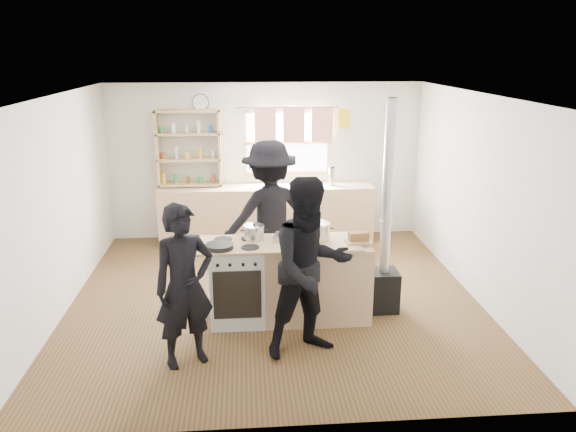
% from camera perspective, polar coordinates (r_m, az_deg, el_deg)
% --- Properties ---
extents(ground, '(5.00, 5.00, 0.01)m').
position_cam_1_polar(ground, '(7.12, -1.36, -8.34)').
color(ground, brown).
rests_on(ground, ground).
extents(back_counter, '(3.40, 0.55, 0.90)m').
position_cam_1_polar(back_counter, '(9.04, -2.18, 0.24)').
color(back_counter, tan).
rests_on(back_counter, ground).
extents(shelving_unit, '(1.00, 0.28, 1.20)m').
position_cam_1_polar(shelving_unit, '(8.95, -10.04, 6.82)').
color(shelving_unit, tan).
rests_on(shelving_unit, back_counter).
extents(thermos, '(0.10, 0.10, 0.28)m').
position_cam_1_polar(thermos, '(8.99, 4.47, 4.01)').
color(thermos, silver).
rests_on(thermos, back_counter).
extents(cooking_island, '(1.97, 0.64, 0.93)m').
position_cam_1_polar(cooking_island, '(6.44, 0.18, -6.57)').
color(cooking_island, silver).
rests_on(cooking_island, ground).
extents(skillet_greens, '(0.37, 0.37, 0.05)m').
position_cam_1_polar(skillet_greens, '(6.11, -6.98, -3.05)').
color(skillet_greens, black).
rests_on(skillet_greens, cooking_island).
extents(roast_tray, '(0.39, 0.32, 0.06)m').
position_cam_1_polar(roast_tray, '(6.32, 0.17, -2.16)').
color(roast_tray, silver).
rests_on(roast_tray, cooking_island).
extents(stockpot_stove, '(0.23, 0.23, 0.19)m').
position_cam_1_polar(stockpot_stove, '(6.34, -3.47, -1.67)').
color(stockpot_stove, silver).
rests_on(stockpot_stove, cooking_island).
extents(stockpot_counter, '(0.29, 0.29, 0.22)m').
position_cam_1_polar(stockpot_counter, '(6.34, 3.02, -1.55)').
color(stockpot_counter, silver).
rests_on(stockpot_counter, cooking_island).
extents(bread_board, '(0.30, 0.23, 0.12)m').
position_cam_1_polar(bread_board, '(6.30, 7.17, -2.22)').
color(bread_board, tan).
rests_on(bread_board, cooking_island).
extents(flue_heater, '(0.35, 0.35, 2.50)m').
position_cam_1_polar(flue_heater, '(6.67, 9.73, -4.26)').
color(flue_heater, black).
rests_on(flue_heater, ground).
extents(person_near_left, '(0.71, 0.61, 1.63)m').
position_cam_1_polar(person_near_left, '(5.51, -10.49, -7.03)').
color(person_near_left, black).
rests_on(person_near_left, ground).
extents(person_near_right, '(1.08, 0.96, 1.84)m').
position_cam_1_polar(person_near_right, '(5.57, 2.30, -5.32)').
color(person_near_right, black).
rests_on(person_near_right, ground).
extents(person_far, '(1.40, 1.06, 1.92)m').
position_cam_1_polar(person_far, '(7.14, -1.88, 0.03)').
color(person_far, black).
rests_on(person_far, ground).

